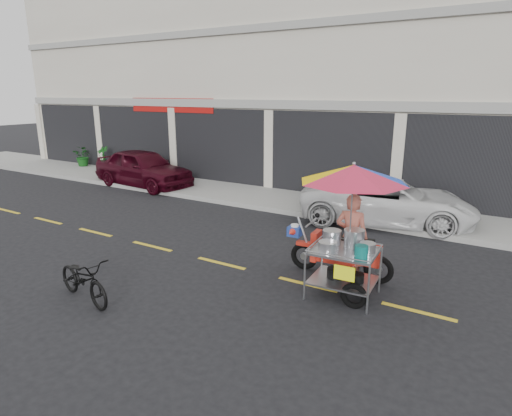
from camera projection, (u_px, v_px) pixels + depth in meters
The scene contains 9 objects.
ground at pixel (308, 285), 8.07m from camera, with size 90.00×90.00×0.00m, color black.
sidewalk at pixel (385, 213), 12.59m from camera, with size 45.00×3.00×0.15m, color gray.
centerline at pixel (308, 284), 8.07m from camera, with size 42.00×0.10×0.01m, color gold.
maroon_sedan at pixel (143, 168), 16.25m from camera, with size 1.69×4.21×1.44m, color black.
white_pickup at pixel (387, 201), 11.67m from camera, with size 2.14×4.63×1.29m, color white.
plant_tall at pixel (83, 156), 19.95m from camera, with size 0.85×0.73×0.94m, color #124413.
plant_short at pixel (103, 158), 18.96m from camera, with size 0.59×0.59×1.05m, color #124413.
near_bicycle at pixel (84, 279), 7.35m from camera, with size 0.53×1.53×0.80m, color black.
food_vendor_rig at pixel (350, 210), 7.54m from camera, with size 2.46×1.94×2.41m.
Camera 1 is at (2.99, -6.84, 3.52)m, focal length 30.00 mm.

